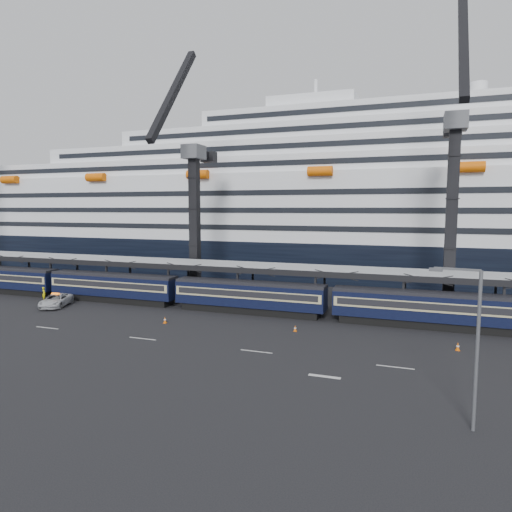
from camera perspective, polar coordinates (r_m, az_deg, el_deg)
The scene contains 14 objects.
ground at distance 45.06m, azimuth 4.24°, elevation -10.61°, with size 260.00×260.00×0.00m, color black.
lane_markings at distance 38.75m, azimuth 14.10°, elevation -13.58°, with size 111.00×4.27×0.02m.
train at distance 55.13m, azimuth 2.39°, elevation -5.16°, with size 133.05×3.00×4.05m.
canopy at distance 57.31m, azimuth 8.05°, elevation -1.69°, with size 130.00×6.25×5.53m.
cruise_ship at distance 88.51m, azimuth 11.69°, elevation 5.55°, with size 214.09×28.84×34.00m.
crane_dark_near at distance 67.96m, azimuth -7.84°, elevation 5.16°, with size 4.50×17.75×35.08m.
crane_dark_mid at distance 59.31m, azimuth 23.32°, elevation 5.99°, with size 4.50×18.24×39.64m.
pickup_truck at distance 65.49m, azimuth -23.73°, elevation -5.10°, with size 2.74×5.95×1.65m, color #B5B8BD.
worker at distance 70.61m, azimuth -24.98°, elevation -4.29°, with size 0.68×0.45×1.87m, color yellow.
street_lamp at distance 29.26m, azimuth 25.42°, elevation -9.37°, with size 2.86×0.69×9.46m.
traffic_cone_b at distance 66.58m, azimuth -23.10°, elevation -5.31°, with size 0.36×0.36×0.72m.
traffic_cone_c at distance 52.70m, azimuth -11.31°, elevation -7.83°, with size 0.38×0.38×0.76m.
traffic_cone_d at distance 48.55m, azimuth 4.92°, elevation -8.99°, with size 0.34×0.34×0.67m.
traffic_cone_f at distance 46.00m, azimuth 23.91°, elevation -10.29°, with size 0.38×0.38×0.76m.
Camera 1 is at (11.51, -41.62, 12.90)m, focal length 32.00 mm.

